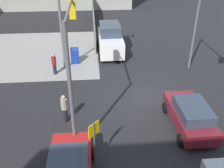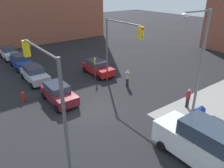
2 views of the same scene
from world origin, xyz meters
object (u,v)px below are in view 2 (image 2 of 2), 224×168
Objects in this scene: street_lamp_corner at (199,59)px; pedestrian_crossing at (127,78)px; hatchback_red at (98,67)px; pedestrian_waiting at (188,98)px; traffic_signal_se_corner at (46,82)px; hatchback_silver at (35,74)px; fire_hydrant at (23,97)px; coupe_white at (9,53)px; hatchback_maroon at (58,93)px; mailbox_blue at (199,116)px; van_white_delivery at (202,143)px; hatchback_blue at (21,61)px; traffic_signal_nw_corner at (119,41)px.

pedestrian_crossing is at bearing -178.16° from street_lamp_corner.
hatchback_red is 2.52× the size of pedestrian_waiting.
hatchback_silver is at bearing 166.75° from traffic_signal_se_corner.
hatchback_silver is 2.54× the size of pedestrian_crossing.
fire_hydrant is at bearing -136.59° from street_lamp_corner.
coupe_white is 24.61m from pedestrian_waiting.
pedestrian_crossing is at bearing 76.42° from pedestrian_waiting.
mailbox_blue is at bearing 35.61° from hatchback_maroon.
hatchback_maroon is 12.08m from van_white_delivery.
mailbox_blue is 21.43m from hatchback_blue.
hatchback_maroon reaches higher than mailbox_blue.
hatchback_red is 10.93m from pedestrian_waiting.
hatchback_silver is at bearing 148.21° from fire_hydrant.
traffic_signal_se_corner is at bearing -6.80° from coupe_white.
fire_hydrant is 14.12m from pedestrian_waiting.
street_lamp_corner is 8.51× the size of fire_hydrant.
hatchback_blue is at bearing 170.58° from traffic_signal_se_corner.
traffic_signal_nw_corner is 7.27m from hatchback_maroon.
hatchback_maroon is at bearing 0.94° from coupe_white.
fire_hydrant is 3.15m from hatchback_maroon.
coupe_white is (-13.91, 2.26, 0.36)m from fire_hydrant.
van_white_delivery reaches higher than coupe_white.
hatchback_silver reaches higher than fire_hydrant.
coupe_white and hatchback_red have the same top height.
pedestrian_waiting reaches higher than mailbox_blue.
hatchback_red is at bearing 28.08° from coupe_white.
coupe_white reaches higher than fire_hydrant.
traffic_signal_nw_corner reaches higher than hatchback_silver.
hatchback_maroon and hatchback_blue have the same top height.
pedestrian_waiting is at bearing -31.87° from pedestrian_crossing.
pedestrian_waiting is (6.75, 2.00, -3.73)m from traffic_signal_nw_corner.
hatchback_red reaches higher than fire_hydrant.
hatchback_blue is 20.11m from pedestrian_waiting.
coupe_white is (-10.07, -0.12, -0.00)m from hatchback_silver.
street_lamp_corner is at bearing -41.87° from pedestrian_crossing.
mailbox_blue is at bearing 15.45° from coupe_white.
hatchback_blue is at bearing -179.76° from hatchback_maroon.
mailbox_blue is (1.02, -0.43, -3.94)m from street_lamp_corner.
street_lamp_corner is 1.89× the size of hatchback_maroon.
coupe_white is (-24.10, -7.37, -3.86)m from street_lamp_corner.
fire_hydrant is 14.72m from van_white_delivery.
coupe_white is at bearing -158.52° from traffic_signal_nw_corner.
hatchback_maroon is 6.98m from pedestrian_crossing.
traffic_signal_nw_corner is 10.34m from traffic_signal_se_corner.
hatchback_red is at bearing 177.95° from traffic_signal_nw_corner.
street_lamp_corner reaches higher than hatchback_red.
hatchback_blue is at bearing -171.11° from van_white_delivery.
hatchback_silver is 2.63× the size of pedestrian_waiting.
fire_hydrant is 0.54× the size of pedestrian_crossing.
street_lamp_corner reaches higher than coupe_white.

